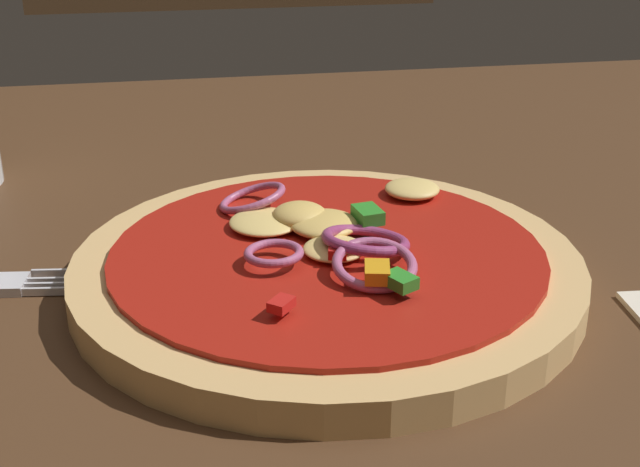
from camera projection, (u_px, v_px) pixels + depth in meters
dining_table at (300, 280)px, 0.47m from camera, size 1.31×0.85×0.03m
pizza at (327, 266)px, 0.44m from camera, size 0.26×0.26×0.03m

